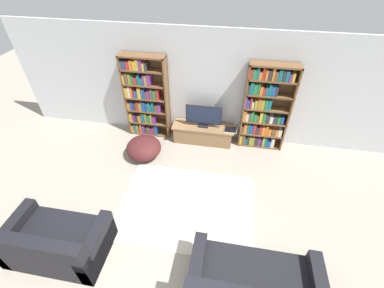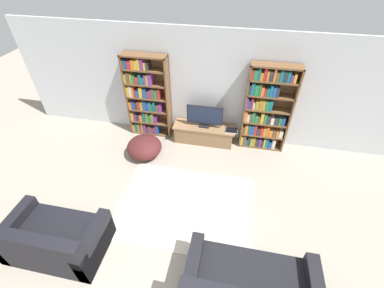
{
  "view_description": "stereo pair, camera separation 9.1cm",
  "coord_description": "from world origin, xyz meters",
  "px_view_note": "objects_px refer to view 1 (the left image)",
  "views": [
    {
      "loc": [
        0.73,
        -1.0,
        4.01
      ],
      "look_at": [
        0.04,
        2.92,
        0.7
      ],
      "focal_mm": 24.0,
      "sensor_mm": 36.0,
      "label": 1
    },
    {
      "loc": [
        0.82,
        -0.98,
        4.01
      ],
      "look_at": [
        0.04,
        2.92,
        0.7
      ],
      "focal_mm": 24.0,
      "sensor_mm": 36.0,
      "label": 2
    }
  ],
  "objects_px": {
    "television": "(204,116)",
    "laptop": "(231,130)",
    "couch_right_sofa": "(254,288)",
    "couch_left_sectional": "(56,243)",
    "bookshelf_left": "(145,98)",
    "bookshelf_right": "(264,109)",
    "beanbag_ottoman": "(144,148)",
    "tv_stand": "(203,133)"
  },
  "relations": [
    {
      "from": "couch_right_sofa",
      "to": "beanbag_ottoman",
      "type": "distance_m",
      "value": 3.56
    },
    {
      "from": "tv_stand",
      "to": "bookshelf_left",
      "type": "bearing_deg",
      "value": 175.44
    },
    {
      "from": "bookshelf_right",
      "to": "laptop",
      "type": "relative_size",
      "value": 7.2
    },
    {
      "from": "bookshelf_right",
      "to": "couch_left_sectional",
      "type": "height_order",
      "value": "bookshelf_right"
    },
    {
      "from": "television",
      "to": "couch_left_sectional",
      "type": "height_order",
      "value": "television"
    },
    {
      "from": "bookshelf_left",
      "to": "couch_left_sectional",
      "type": "relative_size",
      "value": 1.34
    },
    {
      "from": "bookshelf_right",
      "to": "laptop",
      "type": "bearing_deg",
      "value": -165.17
    },
    {
      "from": "laptop",
      "to": "bookshelf_right",
      "type": "bearing_deg",
      "value": 14.83
    },
    {
      "from": "television",
      "to": "laptop",
      "type": "distance_m",
      "value": 0.71
    },
    {
      "from": "bookshelf_right",
      "to": "couch_right_sofa",
      "type": "relative_size",
      "value": 1.13
    },
    {
      "from": "bookshelf_right",
      "to": "tv_stand",
      "type": "xyz_separation_m",
      "value": [
        -1.32,
        -0.11,
        -0.76
      ]
    },
    {
      "from": "bookshelf_right",
      "to": "television",
      "type": "height_order",
      "value": "bookshelf_right"
    },
    {
      "from": "laptop",
      "to": "couch_left_sectional",
      "type": "height_order",
      "value": "couch_left_sectional"
    },
    {
      "from": "laptop",
      "to": "couch_right_sofa",
      "type": "distance_m",
      "value": 3.37
    },
    {
      "from": "couch_right_sofa",
      "to": "beanbag_ottoman",
      "type": "height_order",
      "value": "couch_right_sofa"
    },
    {
      "from": "television",
      "to": "couch_left_sectional",
      "type": "distance_m",
      "value": 3.77
    },
    {
      "from": "bookshelf_left",
      "to": "television",
      "type": "distance_m",
      "value": 1.45
    },
    {
      "from": "bookshelf_right",
      "to": "tv_stand",
      "type": "height_order",
      "value": "bookshelf_right"
    },
    {
      "from": "bookshelf_left",
      "to": "bookshelf_right",
      "type": "height_order",
      "value": "same"
    },
    {
      "from": "tv_stand",
      "to": "laptop",
      "type": "xyz_separation_m",
      "value": [
        0.65,
        -0.07,
        0.23
      ]
    },
    {
      "from": "laptop",
      "to": "couch_right_sofa",
      "type": "bearing_deg",
      "value": -80.86
    },
    {
      "from": "bookshelf_left",
      "to": "bookshelf_right",
      "type": "distance_m",
      "value": 2.74
    },
    {
      "from": "bookshelf_left",
      "to": "couch_right_sofa",
      "type": "xyz_separation_m",
      "value": [
        2.6,
        -3.5,
        -0.71
      ]
    },
    {
      "from": "bookshelf_left",
      "to": "beanbag_ottoman",
      "type": "bearing_deg",
      "value": -79.1
    },
    {
      "from": "bookshelf_left",
      "to": "couch_left_sectional",
      "type": "xyz_separation_m",
      "value": [
        -0.43,
        -3.37,
        -0.7
      ]
    },
    {
      "from": "bookshelf_left",
      "to": "couch_right_sofa",
      "type": "relative_size",
      "value": 1.13
    },
    {
      "from": "television",
      "to": "bookshelf_right",
      "type": "bearing_deg",
      "value": 5.05
    },
    {
      "from": "beanbag_ottoman",
      "to": "bookshelf_right",
      "type": "bearing_deg",
      "value": 19.15
    },
    {
      "from": "television",
      "to": "beanbag_ottoman",
      "type": "bearing_deg",
      "value": -148.18
    },
    {
      "from": "bookshelf_right",
      "to": "couch_right_sofa",
      "type": "bearing_deg",
      "value": -92.25
    },
    {
      "from": "bookshelf_right",
      "to": "couch_right_sofa",
      "type": "height_order",
      "value": "bookshelf_right"
    },
    {
      "from": "couch_right_sofa",
      "to": "couch_left_sectional",
      "type": "bearing_deg",
      "value": 177.56
    },
    {
      "from": "couch_left_sectional",
      "to": "laptop",
      "type": "bearing_deg",
      "value": 52.01
    },
    {
      "from": "laptop",
      "to": "beanbag_ottoman",
      "type": "bearing_deg",
      "value": -159.37
    },
    {
      "from": "laptop",
      "to": "couch_right_sofa",
      "type": "height_order",
      "value": "couch_right_sofa"
    },
    {
      "from": "bookshelf_left",
      "to": "tv_stand",
      "type": "distance_m",
      "value": 1.62
    },
    {
      "from": "laptop",
      "to": "beanbag_ottoman",
      "type": "height_order",
      "value": "laptop"
    },
    {
      "from": "tv_stand",
      "to": "beanbag_ottoman",
      "type": "xyz_separation_m",
      "value": [
        -1.25,
        -0.78,
        0.01
      ]
    },
    {
      "from": "tv_stand",
      "to": "couch_right_sofa",
      "type": "xyz_separation_m",
      "value": [
        1.18,
        -3.39,
        0.06
      ]
    },
    {
      "from": "television",
      "to": "beanbag_ottoman",
      "type": "relative_size",
      "value": 1.06
    },
    {
      "from": "couch_left_sectional",
      "to": "couch_right_sofa",
      "type": "relative_size",
      "value": 0.85
    },
    {
      "from": "bookshelf_left",
      "to": "laptop",
      "type": "xyz_separation_m",
      "value": [
        2.07,
        -0.18,
        -0.54
      ]
    }
  ]
}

